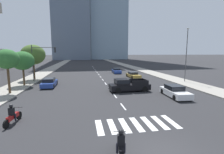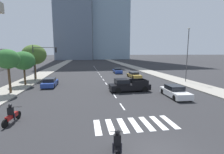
% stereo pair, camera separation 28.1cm
% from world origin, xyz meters
% --- Properties ---
extents(sidewalk_east, '(4.00, 260.00, 0.15)m').
position_xyz_m(sidewalk_east, '(13.57, 30.00, 0.07)').
color(sidewalk_east, gray).
rests_on(sidewalk_east, ground).
extents(sidewalk_west, '(4.00, 260.00, 0.15)m').
position_xyz_m(sidewalk_west, '(-13.57, 30.00, 0.07)').
color(sidewalk_west, gray).
rests_on(sidewalk_west, ground).
extents(crosswalk_near, '(5.85, 2.46, 0.01)m').
position_xyz_m(crosswalk_near, '(0.00, 3.70, 0.00)').
color(crosswalk_near, silver).
rests_on(crosswalk_near, ground).
extents(lane_divider_center, '(0.14, 50.00, 0.01)m').
position_xyz_m(lane_divider_center, '(0.00, 31.70, 0.00)').
color(lane_divider_center, silver).
rests_on(lane_divider_center, ground).
extents(motorcycle_trailing, '(0.72, 2.22, 1.49)m').
position_xyz_m(motorcycle_trailing, '(-8.85, 5.42, 0.58)').
color(motorcycle_trailing, black).
rests_on(motorcycle_trailing, ground).
extents(motorcycle_third, '(0.70, 2.10, 1.49)m').
position_xyz_m(motorcycle_third, '(-1.99, 0.24, 0.58)').
color(motorcycle_third, black).
rests_on(motorcycle_third, ground).
extents(pickup_truck, '(5.47, 2.20, 1.67)m').
position_xyz_m(pickup_truck, '(2.14, 13.80, 0.81)').
color(pickup_truck, black).
rests_on(pickup_truck, ground).
extents(sedan_white_0, '(2.06, 4.61, 1.33)m').
position_xyz_m(sedan_white_0, '(6.88, 10.14, 0.61)').
color(sedan_white_0, silver).
rests_on(sedan_white_0, ground).
extents(sedan_gold_1, '(2.09, 4.51, 1.18)m').
position_xyz_m(sedan_gold_1, '(6.60, 25.35, 0.55)').
color(sedan_gold_1, '#B28E38').
rests_on(sedan_gold_1, ground).
extents(sedan_blue_2, '(1.87, 4.50, 1.31)m').
position_xyz_m(sedan_blue_2, '(-8.79, 18.79, 0.60)').
color(sedan_blue_2, navy).
rests_on(sedan_blue_2, ground).
extents(sedan_blue_3, '(1.98, 4.83, 1.23)m').
position_xyz_m(sedan_blue_3, '(4.71, 33.47, 0.57)').
color(sedan_blue_3, navy).
rests_on(sedan_blue_3, ground).
extents(traffic_signal_far, '(4.43, 0.28, 6.31)m').
position_xyz_m(traffic_signal_far, '(-10.90, 23.80, 4.44)').
color(traffic_signal_far, '#333335').
rests_on(traffic_signal_far, sidewalk_west).
extents(street_lamp_east, '(0.50, 0.24, 9.11)m').
position_xyz_m(street_lamp_east, '(13.87, 18.57, 5.32)').
color(street_lamp_east, '#3F3F42').
rests_on(street_lamp_east, sidewalk_east).
extents(street_tree_nearest, '(2.80, 2.80, 5.41)m').
position_xyz_m(street_tree_nearest, '(-12.77, 14.86, 4.34)').
color(street_tree_nearest, '#4C3823').
rests_on(street_tree_nearest, sidewalk_west).
extents(street_tree_second, '(3.35, 3.35, 5.21)m').
position_xyz_m(street_tree_second, '(-12.77, 20.12, 3.92)').
color(street_tree_second, '#4C3823').
rests_on(street_tree_second, sidewalk_west).
extents(street_tree_third, '(4.36, 4.36, 6.48)m').
position_xyz_m(street_tree_third, '(-12.77, 25.84, 4.77)').
color(street_tree_third, '#4C3823').
rests_on(street_tree_third, sidewalk_west).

